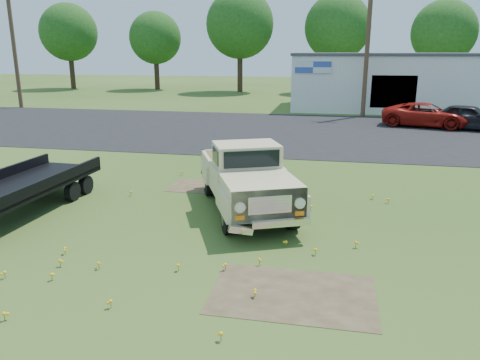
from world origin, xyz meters
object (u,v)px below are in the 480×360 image
vintage_pickup_truck (246,177)px  red_pickup (426,115)px  dark_sedan (469,117)px  flatbed_trailer (16,184)px

vintage_pickup_truck → red_pickup: size_ratio=1.07×
vintage_pickup_truck → dark_sedan: (9.74, 16.01, -0.25)m
dark_sedan → red_pickup: bearing=95.9°
red_pickup → dark_sedan: bearing=-92.1°
vintage_pickup_truck → flatbed_trailer: vintage_pickup_truck is taller
vintage_pickup_truck → flatbed_trailer: bearing=169.6°
dark_sedan → flatbed_trailer: bearing=159.9°
vintage_pickup_truck → flatbed_trailer: (-6.14, -1.40, -0.14)m
vintage_pickup_truck → dark_sedan: 18.75m
red_pickup → flatbed_trailer: bearing=157.1°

